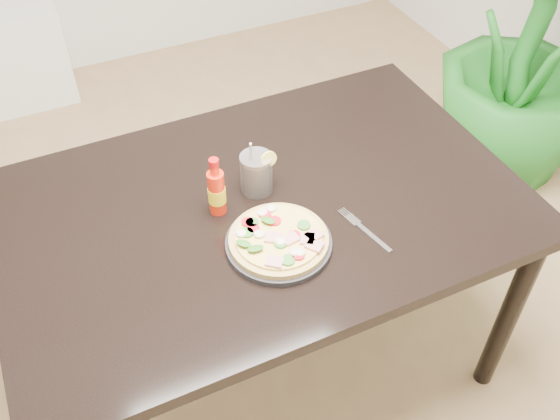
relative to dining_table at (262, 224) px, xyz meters
name	(u,v)px	position (x,y,z in m)	size (l,w,h in m)	color
floor	(233,389)	(-0.15, -0.07, -0.67)	(4.50, 4.50, 0.00)	#9E7A51
dining_table	(262,224)	(0.00, 0.00, 0.00)	(1.40, 0.90, 0.75)	black
plate	(279,243)	(-0.02, -0.16, 0.09)	(0.27, 0.27, 0.02)	black
pizza	(279,238)	(-0.02, -0.16, 0.11)	(0.25, 0.25, 0.03)	tan
hot_sauce_bottle	(217,191)	(-0.11, 0.02, 0.15)	(0.05, 0.05, 0.18)	red
cola_cup	(256,174)	(0.01, 0.06, 0.14)	(0.09, 0.09, 0.18)	black
fork	(363,229)	(0.20, -0.20, 0.09)	(0.06, 0.19, 0.00)	silver
houseplant	(530,49)	(1.40, 0.49, -0.05)	(0.69, 0.69, 1.23)	#1D6D20
plant_pot	(499,147)	(1.40, 0.49, -0.56)	(0.28, 0.28, 0.22)	brown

